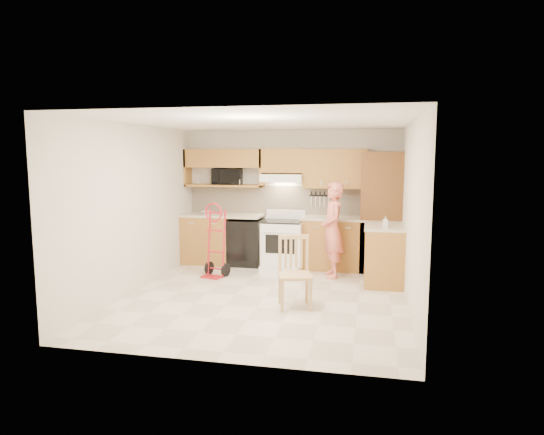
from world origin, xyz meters
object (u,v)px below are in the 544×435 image
(microwave, at_px, (227,176))
(hand_truck, at_px, (214,244))
(dining_chair, at_px, (295,273))
(person, at_px, (333,230))
(range, at_px, (282,241))

(microwave, xyz_separation_m, hand_truck, (0.10, -1.12, -1.08))
(hand_truck, height_order, dining_chair, hand_truck)
(person, bearing_deg, hand_truck, -95.56)
(person, distance_m, dining_chair, 1.81)
(microwave, height_order, hand_truck, microwave)
(person, relative_size, dining_chair, 1.66)
(dining_chair, bearing_deg, hand_truck, 124.12)
(person, bearing_deg, microwave, -126.37)
(range, xyz_separation_m, person, (0.91, -0.30, 0.28))
(person, distance_m, hand_truck, 2.00)
(microwave, bearing_deg, hand_truck, -92.64)
(microwave, xyz_separation_m, dining_chair, (1.69, -2.48, -1.16))
(microwave, relative_size, range, 0.53)
(range, bearing_deg, person, -18.11)
(person, relative_size, hand_truck, 1.42)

